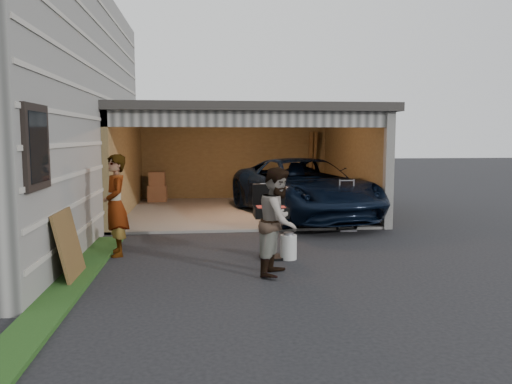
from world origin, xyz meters
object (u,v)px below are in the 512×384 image
woman (116,205)px  propane_tank (288,247)px  minivan (303,190)px  hand_truck (347,221)px  bbq_grill (271,215)px  plywood_panel (69,246)px  man (278,221)px

woman → propane_tank: bearing=60.0°
minivan → hand_truck: bearing=-81.1°
minivan → bbq_grill: size_ratio=4.16×
woman → plywood_panel: size_ratio=1.72×
man → hand_truck: 4.08m
woman → man: woman is taller
minivan → woman: 5.51m
minivan → bbq_grill: minivan is taller
woman → propane_tank: woman is taller
minivan → man: 5.36m
man → propane_tank: 1.15m
minivan → man: (-1.44, -5.16, 0.08)m
minivan → hand_truck: (0.67, -1.72, -0.53)m
woman → plywood_panel: 1.63m
minivan → woman: size_ratio=2.97×
woman → hand_truck: (4.82, 1.91, -0.69)m
propane_tank → hand_truck: bearing=54.7°
man → propane_tank: size_ratio=3.88×
woman → hand_truck: 5.23m
plywood_panel → hand_truck: 6.28m
plywood_panel → hand_truck: bearing=33.1°
minivan → plywood_panel: bearing=-144.0°
man → bbq_grill: (0.02, 1.01, -0.06)m
propane_tank → plywood_panel: size_ratio=0.41×
man → plywood_panel: man is taller
bbq_grill → propane_tank: bearing=-16.6°
man → bbq_grill: bearing=22.3°
bbq_grill → propane_tank: (0.30, -0.09, -0.56)m
man → hand_truck: (2.11, 3.44, -0.61)m
hand_truck → propane_tank: bearing=-124.4°
minivan → man: bearing=-117.9°
propane_tank → plywood_panel: 3.59m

